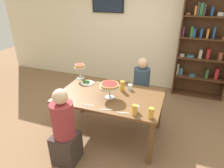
{
  "coord_description": "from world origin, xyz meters",
  "views": [
    {
      "loc": [
        0.97,
        -2.58,
        2.24
      ],
      "look_at": [
        0.0,
        0.1,
        0.89
      ],
      "focal_mm": 31.82,
      "sensor_mm": 36.0,
      "label": 1
    }
  ],
  "objects_px": {
    "water_glass_clear_far": "(136,109)",
    "personal_pizza_stand": "(80,68)",
    "diner_near_left": "(65,133)",
    "cutlery_fork_far": "(106,110)",
    "salad_plate_far_diner": "(87,82)",
    "cutlery_spare_fork": "(122,113)",
    "television": "(108,3)",
    "cutlery_knife_near": "(88,105)",
    "beer_glass_amber_short": "(122,86)",
    "cutlery_knife_far": "(58,99)",
    "dining_table": "(110,100)",
    "diner_far_right": "(141,91)",
    "deep_dish_pizza_stand": "(110,86)",
    "cutlery_fork_near": "(101,83)",
    "salad_plate_near_diner": "(106,88)",
    "beer_glass_amber_spare": "(135,110)",
    "beer_glass_amber_tall": "(151,113)",
    "water_glass_clear_near": "(130,87)",
    "bookshelf": "(204,47)"
  },
  "relations": [
    {
      "from": "salad_plate_far_diner",
      "to": "cutlery_fork_far",
      "type": "xyz_separation_m",
      "value": [
        0.63,
        -0.68,
        -0.02
      ]
    },
    {
      "from": "diner_far_right",
      "to": "beer_glass_amber_tall",
      "type": "height_order",
      "value": "diner_far_right"
    },
    {
      "from": "deep_dish_pizza_stand",
      "to": "beer_glass_amber_short",
      "type": "height_order",
      "value": "deep_dish_pizza_stand"
    },
    {
      "from": "dining_table",
      "to": "diner_far_right",
      "type": "distance_m",
      "value": 0.88
    },
    {
      "from": "water_glass_clear_far",
      "to": "cutlery_fork_near",
      "type": "bearing_deg",
      "value": 139.6
    },
    {
      "from": "water_glass_clear_far",
      "to": "water_glass_clear_near",
      "type": "bearing_deg",
      "value": 112.43
    },
    {
      "from": "beer_glass_amber_spare",
      "to": "diner_near_left",
      "type": "bearing_deg",
      "value": -156.37
    },
    {
      "from": "cutlery_fork_near",
      "to": "diner_near_left",
      "type": "bearing_deg",
      "value": 106.85
    },
    {
      "from": "salad_plate_far_diner",
      "to": "cutlery_fork_near",
      "type": "distance_m",
      "value": 0.25
    },
    {
      "from": "salad_plate_near_diner",
      "to": "water_glass_clear_far",
      "type": "distance_m",
      "value": 0.84
    },
    {
      "from": "deep_dish_pizza_stand",
      "to": "diner_near_left",
      "type": "bearing_deg",
      "value": -118.9
    },
    {
      "from": "bookshelf",
      "to": "dining_table",
      "type": "bearing_deg",
      "value": -124.93
    },
    {
      "from": "water_glass_clear_far",
      "to": "personal_pizza_stand",
      "type": "bearing_deg",
      "value": 148.81
    },
    {
      "from": "cutlery_fork_near",
      "to": "cutlery_knife_near",
      "type": "height_order",
      "value": "same"
    },
    {
      "from": "salad_plate_far_diner",
      "to": "cutlery_knife_far",
      "type": "bearing_deg",
      "value": -104.98
    },
    {
      "from": "diner_near_left",
      "to": "cutlery_fork_far",
      "type": "height_order",
      "value": "diner_near_left"
    },
    {
      "from": "bookshelf",
      "to": "diner_far_right",
      "type": "height_order",
      "value": "bookshelf"
    },
    {
      "from": "cutlery_spare_fork",
      "to": "personal_pizza_stand",
      "type": "bearing_deg",
      "value": 131.86
    },
    {
      "from": "television",
      "to": "cutlery_spare_fork",
      "type": "distance_m",
      "value": 3.04
    },
    {
      "from": "salad_plate_near_diner",
      "to": "cutlery_fork_near",
      "type": "height_order",
      "value": "salad_plate_near_diner"
    },
    {
      "from": "beer_glass_amber_spare",
      "to": "cutlery_fork_far",
      "type": "xyz_separation_m",
      "value": [
        -0.4,
        -0.01,
        -0.07
      ]
    },
    {
      "from": "salad_plate_near_diner",
      "to": "television",
      "type": "bearing_deg",
      "value": 109.72
    },
    {
      "from": "television",
      "to": "cutlery_knife_near",
      "type": "relative_size",
      "value": 4.32
    },
    {
      "from": "diner_near_left",
      "to": "cutlery_fork_far",
      "type": "distance_m",
      "value": 0.64
    },
    {
      "from": "diner_near_left",
      "to": "water_glass_clear_far",
      "type": "relative_size",
      "value": 12.0
    },
    {
      "from": "salad_plate_near_diner",
      "to": "water_glass_clear_near",
      "type": "distance_m",
      "value": 0.41
    },
    {
      "from": "beer_glass_amber_spare",
      "to": "cutlery_fork_near",
      "type": "height_order",
      "value": "beer_glass_amber_spare"
    },
    {
      "from": "television",
      "to": "diner_far_right",
      "type": "xyz_separation_m",
      "value": [
        1.17,
        -1.32,
        -1.48
      ]
    },
    {
      "from": "personal_pizza_stand",
      "to": "cutlery_knife_near",
      "type": "relative_size",
      "value": 1.53
    },
    {
      "from": "diner_far_right",
      "to": "beer_glass_amber_spare",
      "type": "relative_size",
      "value": 7.71
    },
    {
      "from": "bookshelf",
      "to": "diner_far_right",
      "type": "bearing_deg",
      "value": -131.11
    },
    {
      "from": "dining_table",
      "to": "cutlery_spare_fork",
      "type": "distance_m",
      "value": 0.54
    },
    {
      "from": "cutlery_spare_fork",
      "to": "television",
      "type": "bearing_deg",
      "value": 104.66
    },
    {
      "from": "beer_glass_amber_short",
      "to": "cutlery_knife_far",
      "type": "xyz_separation_m",
      "value": [
        -0.84,
        -0.6,
        -0.08
      ]
    },
    {
      "from": "beer_glass_amber_tall",
      "to": "dining_table",
      "type": "bearing_deg",
      "value": 151.15
    },
    {
      "from": "bookshelf",
      "to": "cutlery_spare_fork",
      "type": "xyz_separation_m",
      "value": [
        -1.07,
        -2.43,
        -0.39
      ]
    },
    {
      "from": "deep_dish_pizza_stand",
      "to": "personal_pizza_stand",
      "type": "height_order",
      "value": "personal_pizza_stand"
    },
    {
      "from": "dining_table",
      "to": "cutlery_fork_near",
      "type": "distance_m",
      "value": 0.49
    },
    {
      "from": "dining_table",
      "to": "beer_glass_amber_spare",
      "type": "relative_size",
      "value": 10.94
    },
    {
      "from": "diner_far_right",
      "to": "beer_glass_amber_short",
      "type": "distance_m",
      "value": 0.7
    },
    {
      "from": "diner_near_left",
      "to": "deep_dish_pizza_stand",
      "type": "distance_m",
      "value": 0.92
    },
    {
      "from": "television",
      "to": "salad_plate_far_diner",
      "type": "xyz_separation_m",
      "value": [
        0.3,
        -1.84,
        -1.21
      ]
    },
    {
      "from": "water_glass_clear_far",
      "to": "diner_far_right",
      "type": "bearing_deg",
      "value": 98.38
    },
    {
      "from": "diner_near_left",
      "to": "bookshelf",
      "type": "bearing_deg",
      "value": -32.39
    },
    {
      "from": "salad_plate_near_diner",
      "to": "cutlery_fork_far",
      "type": "height_order",
      "value": "salad_plate_near_diner"
    },
    {
      "from": "deep_dish_pizza_stand",
      "to": "cutlery_fork_near",
      "type": "relative_size",
      "value": 1.73
    },
    {
      "from": "beer_glass_amber_spare",
      "to": "cutlery_spare_fork",
      "type": "relative_size",
      "value": 0.83
    },
    {
      "from": "dining_table",
      "to": "television",
      "type": "relative_size",
      "value": 2.1
    },
    {
      "from": "diner_far_right",
      "to": "water_glass_clear_far",
      "type": "bearing_deg",
      "value": 8.38
    },
    {
      "from": "diner_far_right",
      "to": "personal_pizza_stand",
      "type": "height_order",
      "value": "diner_far_right"
    }
  ]
}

